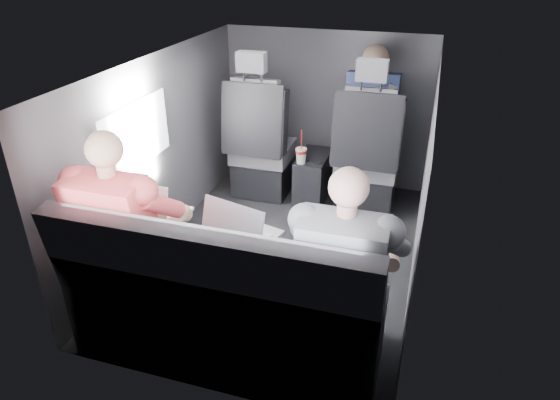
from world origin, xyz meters
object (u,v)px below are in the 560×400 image
(passenger_rear_right, at_px, (346,272))
(passenger_front_right, at_px, (371,111))
(rear_bench, at_px, (224,311))
(front_seat_right, at_px, (367,164))
(laptop_white, at_px, (149,212))
(laptop_silver, at_px, (239,231))
(laptop_black, at_px, (342,247))
(center_console, at_px, (313,177))
(soda_cup, at_px, (301,155))
(front_seat_left, at_px, (261,151))
(passenger_rear_left, at_px, (131,232))

(passenger_rear_right, distance_m, passenger_front_right, 2.08)
(rear_bench, relative_size, passenger_front_right, 1.86)
(front_seat_right, distance_m, rear_bench, 1.96)
(laptop_white, height_order, laptop_silver, laptop_white)
(front_seat_right, xyz_separation_m, rear_bench, (-0.45, -1.90, -0.09))
(laptop_black, bearing_deg, rear_bench, -151.90)
(front_seat_right, xyz_separation_m, center_console, (-0.45, 0.04, -0.20))
(center_console, relative_size, soda_cup, 1.74)
(center_console, bearing_deg, passenger_front_right, 27.58)
(front_seat_left, distance_m, laptop_black, 1.91)
(passenger_front_right, bearing_deg, laptop_black, -86.20)
(front_seat_left, bearing_deg, laptop_white, -94.28)
(soda_cup, relative_size, passenger_front_right, 0.32)
(rear_bench, xyz_separation_m, passenger_rear_left, (-0.55, 0.10, 0.32))
(front_seat_left, xyz_separation_m, passenger_rear_left, (-0.10, -1.81, 0.23))
(front_seat_right, xyz_separation_m, passenger_rear_left, (-1.00, -1.81, 0.23))
(front_seat_left, xyz_separation_m, soda_cup, (0.39, -0.14, 0.07))
(laptop_black, height_order, passenger_front_right, passenger_front_right)
(front_seat_right, distance_m, passenger_rear_left, 2.08)
(passenger_rear_left, bearing_deg, center_console, 73.38)
(laptop_white, xyz_separation_m, passenger_front_right, (0.99, 1.85, 0.12))
(laptop_white, bearing_deg, center_console, 70.79)
(center_console, relative_size, passenger_rear_left, 0.39)
(laptop_black, relative_size, passenger_rear_left, 0.28)
(front_seat_right, bearing_deg, passenger_rear_left, -118.99)
(laptop_silver, bearing_deg, soda_cup, 92.20)
(rear_bench, bearing_deg, front_seat_left, 103.31)
(laptop_silver, bearing_deg, passenger_rear_left, -162.56)
(passenger_rear_left, bearing_deg, soda_cup, 73.63)
(center_console, distance_m, passenger_front_right, 0.73)
(front_seat_left, distance_m, passenger_rear_right, 2.10)
(laptop_silver, bearing_deg, front_seat_right, 74.46)
(rear_bench, relative_size, laptop_white, 4.34)
(front_seat_right, relative_size, rear_bench, 0.79)
(soda_cup, xyz_separation_m, laptop_white, (-0.51, -1.45, 0.17))
(laptop_white, distance_m, passenger_rear_left, 0.21)
(center_console, xyz_separation_m, soda_cup, (-0.06, -0.18, 0.27))
(center_console, distance_m, laptop_silver, 1.73)
(front_seat_right, height_order, passenger_rear_right, front_seat_right)
(front_seat_right, relative_size, laptop_white, 3.43)
(center_console, xyz_separation_m, laptop_white, (-0.57, -1.63, 0.44))
(laptop_white, bearing_deg, laptop_silver, -4.19)
(front_seat_left, relative_size, passenger_rear_left, 1.03)
(center_console, relative_size, laptop_white, 1.30)
(front_seat_left, bearing_deg, passenger_rear_left, -93.20)
(front_seat_right, distance_m, soda_cup, 0.54)
(passenger_rear_right, bearing_deg, soda_cup, 111.60)
(laptop_black, relative_size, passenger_front_right, 0.40)
(front_seat_left, height_order, rear_bench, front_seat_left)
(rear_bench, xyz_separation_m, laptop_black, (0.54, 0.29, 0.32))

